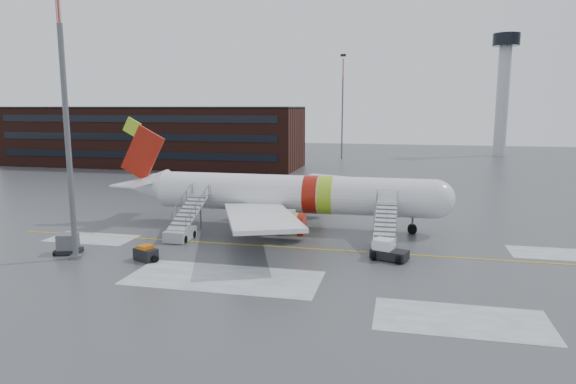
% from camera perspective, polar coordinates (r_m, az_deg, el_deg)
% --- Properties ---
extents(ground, '(260.00, 260.00, 0.00)m').
position_cam_1_polar(ground, '(45.79, 4.28, -6.08)').
color(ground, '#494C4F').
rests_on(ground, ground).
extents(airliner, '(35.03, 32.97, 11.18)m').
position_cam_1_polar(airliner, '(52.40, -0.53, -0.24)').
color(airliner, white).
rests_on(airliner, ground).
extents(airstair_fwd, '(2.05, 7.70, 3.48)m').
position_cam_1_polar(airstair_fwd, '(45.16, 10.69, -5.04)').
color(airstair_fwd, '#BABCC2').
rests_on(airstair_fwd, ground).
extents(airstair_aft, '(2.05, 7.70, 3.48)m').
position_cam_1_polar(airstair_aft, '(49.37, -11.55, -3.82)').
color(airstair_aft, '#A4A6AB').
rests_on(airstair_aft, ground).
extents(pushback_tug, '(3.21, 2.79, 1.64)m').
position_cam_1_polar(pushback_tug, '(42.54, 10.99, -6.43)').
color(pushback_tug, black).
rests_on(pushback_tug, ground).
extents(uld_container, '(2.40, 2.02, 1.69)m').
position_cam_1_polar(uld_container, '(47.21, -23.25, -5.37)').
color(uld_container, black).
rests_on(uld_container, ground).
extents(baggage_tractor, '(2.57, 1.76, 1.26)m').
position_cam_1_polar(baggage_tractor, '(43.12, -15.52, -6.65)').
color(baggage_tractor, black).
rests_on(baggage_tractor, ground).
extents(light_mast_near, '(1.20, 1.20, 23.37)m').
position_cam_1_polar(light_mast_near, '(43.96, -23.50, 8.58)').
color(light_mast_near, '#595B60').
rests_on(light_mast_near, ground).
extents(terminal_building, '(62.00, 16.11, 12.30)m').
position_cam_1_polar(terminal_building, '(111.39, -14.85, 6.02)').
color(terminal_building, '#3F1E16').
rests_on(terminal_building, ground).
extents(control_tower, '(6.40, 6.40, 30.00)m').
position_cam_1_polar(control_tower, '(140.82, 22.84, 11.37)').
color(control_tower, '#B2B5BA').
rests_on(control_tower, ground).
extents(light_mast_far_n, '(1.20, 1.20, 24.25)m').
position_cam_1_polar(light_mast_far_n, '(122.52, 6.08, 10.14)').
color(light_mast_far_n, '#595B60').
rests_on(light_mast_far_n, ground).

